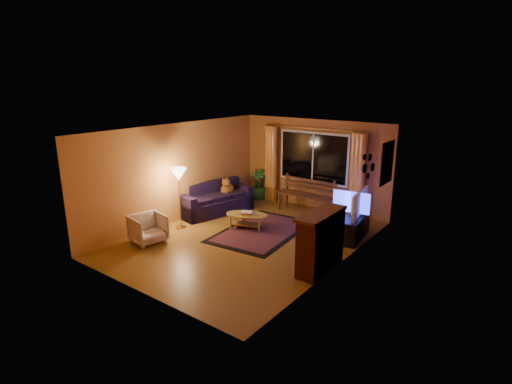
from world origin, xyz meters
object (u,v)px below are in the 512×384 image
Objects in this scene: floor_lamp at (180,199)px; tv_console at (354,227)px; armchair at (148,227)px; coffee_table at (247,221)px; sofa at (215,198)px; bench at (305,204)px.

floor_lamp is 1.17× the size of tv_console.
armchair is at bearing -148.10° from tv_console.
coffee_table is (1.34, 0.93, -0.56)m from floor_lamp.
armchair is at bearing -71.81° from sofa.
tv_console is (2.33, 1.01, 0.08)m from coffee_table.
armchair reaches higher than bench.
sofa is at bearing 163.07° from coffee_table.
bench is 1.29× the size of tv_console.
floor_lamp is at bearing -160.24° from tv_console.
armchair is 0.68× the size of coffee_table.
armchair is (-1.80, -3.89, 0.11)m from bench.
floor_lamp reaches higher than armchair.
sofa is 3.82m from tv_console.
bench reaches higher than coffee_table.
floor_lamp is (-1.89, -2.82, 0.50)m from bench.
floor_lamp is 1.73m from coffee_table.
tv_console reaches higher than bench.
bench is at bearing 145.57° from tv_console.
coffee_table is 0.81× the size of tv_console.
sofa reaches higher than coffee_table.
coffee_table is (1.25, 1.99, -0.16)m from armchair.
sofa reaches higher than bench.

